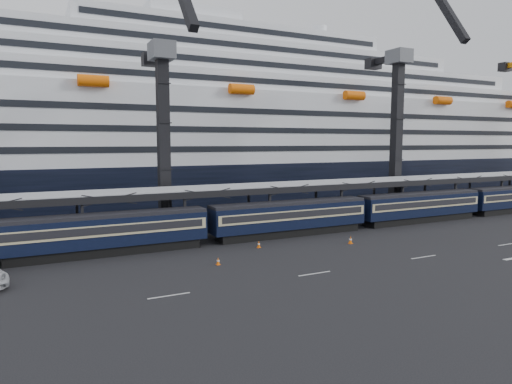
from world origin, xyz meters
TOP-DOWN VIEW (x-y plane):
  - ground at (0.00, 0.00)m, footprint 260.00×260.00m
  - lane_markings at (8.15, -5.23)m, footprint 111.00×4.27m
  - train at (-4.65, 10.00)m, footprint 133.05×3.00m
  - canopy at (0.00, 14.00)m, footprint 130.00×6.25m
  - cruise_ship at (-1.08, 45.99)m, footprint 214.09×28.84m
  - crane_dark_near at (-20.00, 18.59)m, footprint 4.50×17.75m
  - crane_dark_mid at (15.00, 17.59)m, footprint 4.50×18.24m
  - traffic_cone_b at (-19.99, 1.95)m, footprint 0.33×0.33m
  - traffic_cone_c at (-13.93, 6.16)m, footprint 0.35×0.35m
  - traffic_cone_d at (-4.48, 3.56)m, footprint 0.41×0.41m

SIDE VIEW (x-z plane):
  - ground at x=0.00m, z-range 0.00..0.00m
  - lane_markings at x=8.15m, z-range 0.00..0.02m
  - traffic_cone_b at x=-19.99m, z-range 0.00..0.67m
  - traffic_cone_c at x=-13.93m, z-range 0.00..0.70m
  - traffic_cone_d at x=-4.48m, z-range -0.01..0.81m
  - train at x=-4.65m, z-range 0.18..4.23m
  - canopy at x=0.00m, z-range 2.49..8.01m
  - crane_dark_near at x=-20.00m, z-range -5.61..29.47m
  - cruise_ship at x=-1.08m, z-range -4.66..29.34m
  - crane_dark_mid at x=15.00m, z-range -6.46..33.18m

